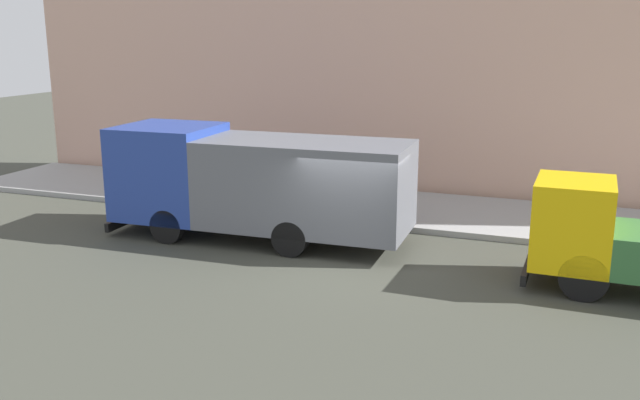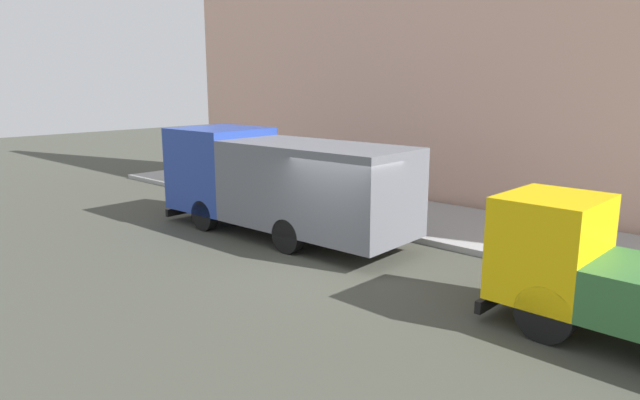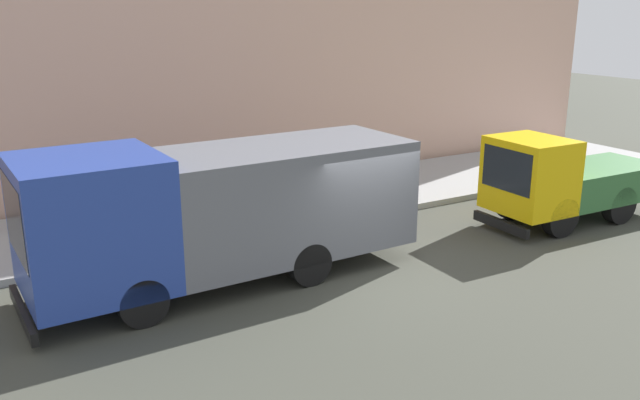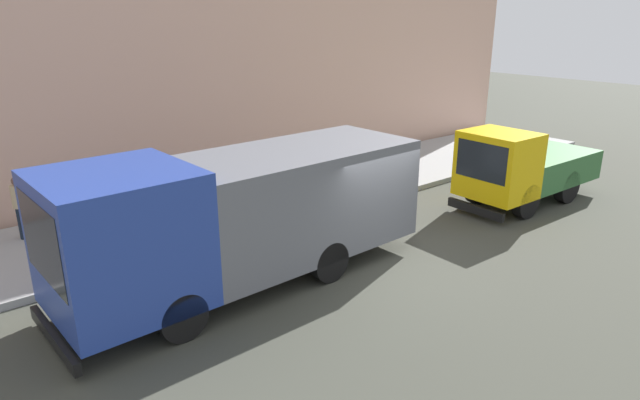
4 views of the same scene
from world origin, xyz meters
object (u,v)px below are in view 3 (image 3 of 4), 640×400
at_px(pedestrian_walking, 105,211).
at_px(large_utility_truck, 223,207).
at_px(pedestrian_standing, 22,195).
at_px(small_flatbed_truck, 564,181).

bearing_deg(pedestrian_walking, large_utility_truck, -0.78).
xyz_separation_m(pedestrian_walking, pedestrian_standing, (2.49, 1.40, -0.05)).
distance_m(small_flatbed_truck, pedestrian_walking, 11.36).
height_order(large_utility_truck, small_flatbed_truck, large_utility_truck).
bearing_deg(pedestrian_standing, small_flatbed_truck, -65.40).
height_order(large_utility_truck, pedestrian_walking, large_utility_truck).
bearing_deg(pedestrian_walking, small_flatbed_truck, 38.63).
height_order(pedestrian_walking, pedestrian_standing, pedestrian_walking).
xyz_separation_m(small_flatbed_truck, pedestrian_standing, (6.01, 12.20, -0.11)).
distance_m(large_utility_truck, pedestrian_standing, 6.10).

